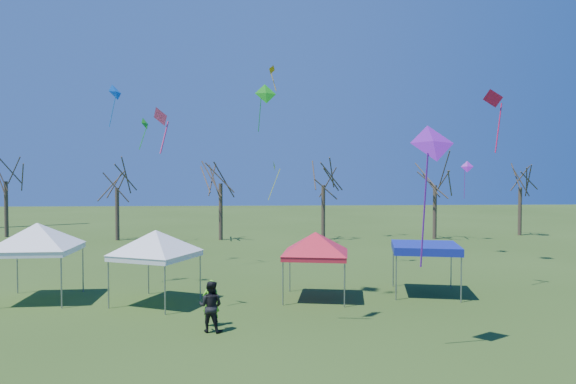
% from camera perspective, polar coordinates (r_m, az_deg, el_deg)
% --- Properties ---
extents(ground, '(140.00, 140.00, 0.00)m').
position_cam_1_polar(ground, '(18.53, -5.57, -14.92)').
color(ground, '#2E4A17').
rests_on(ground, ground).
extents(tree_0, '(3.83, 3.83, 8.44)m').
position_cam_1_polar(tree_0, '(50.00, -28.90, 3.01)').
color(tree_0, '#3D2D21').
rests_on(tree_0, ground).
extents(tree_1, '(3.42, 3.42, 7.54)m').
position_cam_1_polar(tree_1, '(43.89, -18.49, 2.42)').
color(tree_1, '#3D2D21').
rests_on(tree_1, ground).
extents(tree_2, '(3.71, 3.71, 8.18)m').
position_cam_1_polar(tree_2, '(42.21, -7.51, 3.21)').
color(tree_2, '#3D2D21').
rests_on(tree_2, ground).
extents(tree_3, '(3.59, 3.59, 7.91)m').
position_cam_1_polar(tree_3, '(42.10, 3.95, 2.93)').
color(tree_3, '#3D2D21').
rests_on(tree_3, ground).
extents(tree_4, '(3.58, 3.58, 7.89)m').
position_cam_1_polar(tree_4, '(44.22, 16.04, 2.79)').
color(tree_4, '#3D2D21').
rests_on(tree_4, ground).
extents(tree_5, '(3.39, 3.39, 7.46)m').
position_cam_1_polar(tree_5, '(49.46, 24.43, 2.22)').
color(tree_5, '#3D2D21').
rests_on(tree_5, ground).
extents(tent_white_west, '(4.35, 4.35, 3.83)m').
position_cam_1_polar(tent_white_west, '(24.29, -26.10, -3.63)').
color(tent_white_west, gray).
rests_on(tent_white_west, ground).
extents(tent_white_mid, '(3.75, 3.75, 3.55)m').
position_cam_1_polar(tent_white_mid, '(22.01, -14.50, -4.65)').
color(tent_white_mid, gray).
rests_on(tent_white_mid, ground).
extents(tent_red, '(3.75, 3.75, 3.35)m').
position_cam_1_polar(tent_red, '(22.16, 3.07, -4.96)').
color(tent_red, gray).
rests_on(tent_red, ground).
extents(tent_blue, '(3.41, 3.41, 2.25)m').
position_cam_1_polar(tent_blue, '(23.91, 15.00, -6.04)').
color(tent_blue, gray).
rests_on(tent_blue, ground).
extents(person_dark, '(1.00, 0.86, 1.75)m').
position_cam_1_polar(person_dark, '(18.12, -8.59, -12.44)').
color(person_dark, black).
rests_on(person_dark, ground).
extents(person_green, '(0.62, 0.43, 1.64)m').
position_cam_1_polar(person_green, '(18.79, -8.54, -12.09)').
color(person_green, '#60D622').
rests_on(person_green, ground).
extents(kite_1, '(0.90, 0.87, 1.80)m').
position_cam_1_polar(kite_1, '(20.37, -13.92, 8.07)').
color(kite_1, '#ED347A').
rests_on(kite_1, ground).
extents(kite_5, '(1.40, 0.92, 4.38)m').
position_cam_1_polar(kite_5, '(15.94, 15.76, 5.17)').
color(kite_5, purple).
rests_on(kite_5, ground).
extents(kite_12, '(1.04, 0.66, 3.08)m').
position_cam_1_polar(kite_12, '(43.84, 19.28, 2.60)').
color(kite_12, purple).
rests_on(kite_12, ground).
extents(kite_17, '(1.08, 1.14, 2.96)m').
position_cam_1_polar(kite_17, '(25.65, 21.86, 9.53)').
color(kite_17, '#C9133E').
rests_on(kite_17, ground).
extents(kite_2, '(1.16, 1.44, 3.22)m').
position_cam_1_polar(kite_2, '(40.64, -18.63, 10.46)').
color(kite_2, blue).
rests_on(kite_2, ground).
extents(kite_13, '(0.83, 1.08, 2.56)m').
position_cam_1_polar(kite_13, '(41.86, -15.59, 7.31)').
color(kite_13, green).
rests_on(kite_13, ground).
extents(kite_19, '(0.70, 0.76, 1.90)m').
position_cam_1_polar(kite_19, '(38.18, -1.81, 13.35)').
color(kite_19, orange).
rests_on(kite_19, ground).
extents(kite_11, '(1.58, 1.00, 3.26)m').
position_cam_1_polar(kite_11, '(35.12, -2.49, 10.87)').
color(kite_11, '#1BA319').
rests_on(kite_11, ground).
extents(kite_22, '(0.93, 0.94, 2.99)m').
position_cam_1_polar(kite_22, '(38.89, -1.51, 2.74)').
color(kite_22, '#F6FF1A').
rests_on(kite_22, ground).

